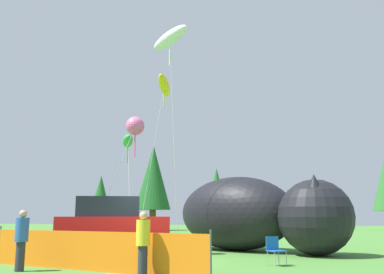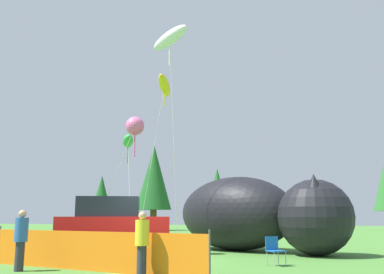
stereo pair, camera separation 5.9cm
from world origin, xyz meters
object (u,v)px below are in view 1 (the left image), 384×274
at_px(folding_chair, 275,248).
at_px(spectator_in_blue_shirt, 143,241).
at_px(kite_yellow_hero, 164,86).
at_px(kite_green_fish, 128,141).
at_px(inflatable_cat, 254,216).
at_px(kite_pink_octopus, 135,127).
at_px(kite_white_ghost, 170,39).
at_px(parked_car, 113,228).
at_px(spectator_in_yellow_shirt, 21,237).

xyz_separation_m(folding_chair, spectator_in_blue_shirt, (-3.05, -3.58, 0.37)).
height_order(folding_chair, kite_yellow_hero, kite_yellow_hero).
bearing_deg(kite_green_fish, spectator_in_blue_shirt, -63.89).
xyz_separation_m(inflatable_cat, kite_pink_octopus, (-4.46, -3.15, 3.68)).
bearing_deg(kite_white_ghost, folding_chair, -35.02).
xyz_separation_m(parked_car, kite_white_ghost, (1.60, 1.96, 8.43)).
relative_size(folding_chair, kite_white_ghost, 0.09).
xyz_separation_m(parked_car, kite_yellow_hero, (-0.95, 8.48, 8.34)).
relative_size(inflatable_cat, kite_yellow_hero, 0.84).
bearing_deg(spectator_in_yellow_shirt, folding_chair, 26.37).
distance_m(folding_chair, kite_white_ghost, 10.67).
height_order(folding_chair, spectator_in_blue_shirt, spectator_in_blue_shirt).
height_order(spectator_in_yellow_shirt, kite_yellow_hero, kite_yellow_hero).
bearing_deg(spectator_in_blue_shirt, parked_car, 123.39).
relative_size(parked_car, kite_yellow_hero, 0.46).
xyz_separation_m(kite_green_fish, kite_white_ghost, (4.42, -5.49, 3.64)).
xyz_separation_m(folding_chair, inflatable_cat, (-1.30, 5.16, 1.01)).
distance_m(parked_car, spectator_in_yellow_shirt, 4.77).
distance_m(kite_green_fish, kite_pink_octopus, 7.58).
height_order(folding_chair, kite_white_ghost, kite_white_ghost).
xyz_separation_m(kite_green_fish, kite_pink_octopus, (3.35, -6.76, -0.67)).
bearing_deg(inflatable_cat, kite_yellow_hero, 169.44).
bearing_deg(kite_yellow_hero, kite_white_ghost, -68.68).
height_order(parked_car, kite_white_ghost, kite_white_ghost).
bearing_deg(inflatable_cat, folding_chair, -48.38).
relative_size(spectator_in_blue_shirt, kite_pink_octopus, 0.29).
bearing_deg(spectator_in_yellow_shirt, parked_car, 83.17).
relative_size(kite_green_fish, kite_pink_octopus, 1.13).
relative_size(kite_green_fish, kite_white_ghost, 0.64).
distance_m(inflatable_cat, kite_pink_octopus, 6.59).
height_order(parked_car, inflatable_cat, inflatable_cat).
xyz_separation_m(spectator_in_yellow_shirt, kite_white_ghost, (2.16, 6.69, 8.60)).
distance_m(folding_chair, spectator_in_yellow_shirt, 7.67).
bearing_deg(kite_yellow_hero, kite_green_fish, -151.00).
relative_size(spectator_in_yellow_shirt, kite_yellow_hero, 0.17).
bearing_deg(parked_car, kite_green_fish, 89.47).
relative_size(inflatable_cat, kite_white_ghost, 0.84).
distance_m(spectator_in_yellow_shirt, kite_green_fish, 13.34).
bearing_deg(kite_white_ghost, kite_yellow_hero, 111.32).
bearing_deg(spectator_in_yellow_shirt, spectator_in_blue_shirt, -2.72).
distance_m(spectator_in_blue_shirt, kite_green_fish, 14.64).
height_order(inflatable_cat, kite_white_ghost, kite_white_ghost).
bearing_deg(kite_pink_octopus, folding_chair, -19.25).
bearing_deg(spectator_in_blue_shirt, kite_green_fish, 116.11).
distance_m(parked_car, kite_green_fish, 9.29).
bearing_deg(kite_yellow_hero, kite_pink_octopus, -79.28).
height_order(parked_car, spectator_in_yellow_shirt, parked_car).
bearing_deg(inflatable_cat, parked_car, -115.02).
distance_m(spectator_in_yellow_shirt, kite_yellow_hero, 15.72).
xyz_separation_m(folding_chair, kite_yellow_hero, (-7.24, 9.81, 8.91)).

